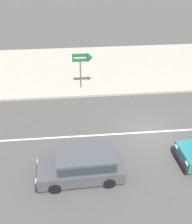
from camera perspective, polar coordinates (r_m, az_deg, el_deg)
name	(u,v)px	position (r m, az deg, el deg)	size (l,w,h in m)	color
ground_plane	(149,132)	(16.84, 11.44, -4.31)	(160.00, 160.00, 0.00)	#4C4947
lane_centre_stripe	(149,132)	(16.84, 11.44, -4.30)	(50.40, 0.14, 0.01)	silver
kerb_strip	(122,67)	(24.74, 5.76, 9.80)	(68.00, 10.00, 0.15)	#ADA393
minivan_dark_grey_2	(83,164)	(13.31, -2.89, -11.28)	(4.42, 2.07, 1.56)	#47494F
arrow_signboard	(87,59)	(19.97, -1.88, 11.45)	(1.54, 0.69, 2.86)	#4C4C51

